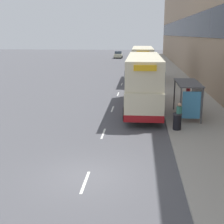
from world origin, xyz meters
The scene contains 18 objects.
ground_plane centered at (0.00, 0.00, 0.00)m, with size 220.00×220.00×0.00m, color #515156.
pavement centered at (6.50, 38.50, 0.07)m, with size 5.00×93.00×0.14m.
terrace_facade centered at (10.49, 38.50, 7.76)m, with size 3.10×93.00×15.54m.
lane_mark_0 centered at (0.00, -0.53, 0.01)m, with size 0.12×2.00×0.01m.
lane_mark_1 centered at (0.00, 5.97, 0.01)m, with size 0.12×2.00×0.01m.
lane_mark_2 centered at (0.00, 12.47, 0.01)m, with size 0.12×2.00×0.01m.
lane_mark_3 centered at (0.00, 18.97, 0.01)m, with size 0.12×2.00×0.01m.
lane_mark_4 centered at (0.00, 25.47, 0.01)m, with size 0.12×2.00×0.01m.
lane_mark_5 centered at (0.00, 31.97, 0.01)m, with size 0.12×2.00×0.01m.
bus_shelter centered at (5.77, 9.90, 1.88)m, with size 1.60×4.20×2.48m.
double_decker_bus_near centered at (2.47, 12.60, 2.29)m, with size 2.85×11.43×4.30m.
double_decker_bus_ahead centered at (2.46, 28.21, 2.29)m, with size 2.85×11.20×4.30m.
car_0 centered at (2.59, 70.17, 0.88)m, with size 2.00×4.41×1.78m.
car_1 centered at (-3.36, 67.45, 0.86)m, with size 2.09×4.09×1.73m.
car_2 centered at (3.16, 54.80, 0.84)m, with size 1.99×4.48×1.68m.
pedestrian_at_shelter centered at (4.63, 6.80, 1.01)m, with size 0.34×0.34×1.70m.
pedestrian_1 centered at (6.17, 13.62, 1.00)m, with size 0.33×0.33×1.67m.
litter_bin centered at (4.55, 6.79, 0.67)m, with size 0.55×0.55×1.05m.
Camera 1 is at (2.16, -12.18, 5.97)m, focal length 50.00 mm.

